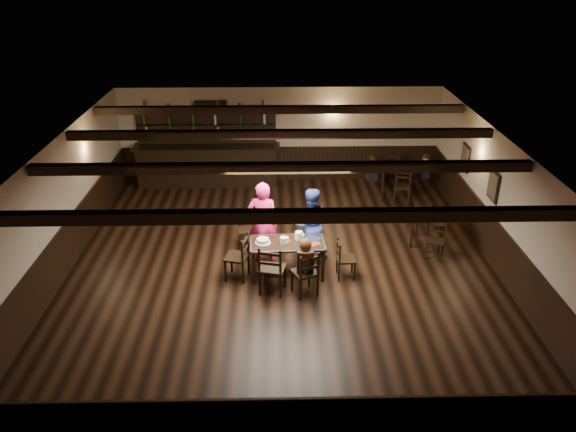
{
  "coord_description": "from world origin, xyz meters",
  "views": [
    {
      "loc": [
        -0.11,
        -10.34,
        6.09
      ],
      "look_at": [
        0.13,
        0.2,
        1.08
      ],
      "focal_mm": 35.0,
      "sensor_mm": 36.0,
      "label": 1
    }
  ],
  "objects_px": {
    "dining_table": "(287,246)",
    "chair_near_left": "(271,266)",
    "cake": "(263,241)",
    "woman_pink": "(263,223)",
    "chair_near_right": "(307,271)",
    "bar_counter": "(207,160)",
    "man_blue": "(310,224)"
  },
  "relations": [
    {
      "from": "chair_near_left",
      "to": "cake",
      "type": "xyz_separation_m",
      "value": [
        -0.17,
        0.68,
        0.19
      ]
    },
    {
      "from": "man_blue",
      "to": "cake",
      "type": "bearing_deg",
      "value": 27.95
    },
    {
      "from": "dining_table",
      "to": "woman_pink",
      "type": "xyz_separation_m",
      "value": [
        -0.5,
        0.6,
        0.24
      ]
    },
    {
      "from": "chair_near_right",
      "to": "woman_pink",
      "type": "distance_m",
      "value": 1.67
    },
    {
      "from": "chair_near_right",
      "to": "woman_pink",
      "type": "bearing_deg",
      "value": 121.76
    },
    {
      "from": "chair_near_right",
      "to": "cake",
      "type": "height_order",
      "value": "chair_near_right"
    },
    {
      "from": "chair_near_right",
      "to": "woman_pink",
      "type": "height_order",
      "value": "woman_pink"
    },
    {
      "from": "chair_near_left",
      "to": "chair_near_right",
      "type": "xyz_separation_m",
      "value": [
        0.68,
        -0.09,
        -0.05
      ]
    },
    {
      "from": "dining_table",
      "to": "cake",
      "type": "bearing_deg",
      "value": -177.69
    },
    {
      "from": "woman_pink",
      "to": "man_blue",
      "type": "distance_m",
      "value": 1.0
    },
    {
      "from": "chair_near_right",
      "to": "chair_near_left",
      "type": "bearing_deg",
      "value": 172.42
    },
    {
      "from": "cake",
      "to": "woman_pink",
      "type": "bearing_deg",
      "value": 90.55
    },
    {
      "from": "chair_near_right",
      "to": "bar_counter",
      "type": "relative_size",
      "value": 0.23
    },
    {
      "from": "dining_table",
      "to": "bar_counter",
      "type": "distance_m",
      "value": 5.5
    },
    {
      "from": "dining_table",
      "to": "chair_near_left",
      "type": "relative_size",
      "value": 1.49
    },
    {
      "from": "man_blue",
      "to": "bar_counter",
      "type": "distance_m",
      "value": 5.12
    },
    {
      "from": "bar_counter",
      "to": "dining_table",
      "type": "bearing_deg",
      "value": -66.95
    },
    {
      "from": "chair_near_right",
      "to": "bar_counter",
      "type": "xyz_separation_m",
      "value": [
        -2.51,
        5.86,
        0.17
      ]
    },
    {
      "from": "dining_table",
      "to": "bar_counter",
      "type": "relative_size",
      "value": 0.38
    },
    {
      "from": "bar_counter",
      "to": "cake",
      "type": "bearing_deg",
      "value": -71.91
    },
    {
      "from": "chair_near_left",
      "to": "chair_near_right",
      "type": "height_order",
      "value": "chair_near_left"
    },
    {
      "from": "man_blue",
      "to": "chair_near_right",
      "type": "bearing_deg",
      "value": 77.3
    },
    {
      "from": "chair_near_left",
      "to": "man_blue",
      "type": "bearing_deg",
      "value": 59.28
    },
    {
      "from": "bar_counter",
      "to": "woman_pink",
      "type": "bearing_deg",
      "value": -69.67
    },
    {
      "from": "chair_near_left",
      "to": "woman_pink",
      "type": "xyz_separation_m",
      "value": [
        -0.18,
        1.3,
        0.3
      ]
    },
    {
      "from": "woman_pink",
      "to": "bar_counter",
      "type": "distance_m",
      "value": 4.77
    },
    {
      "from": "dining_table",
      "to": "man_blue",
      "type": "xyz_separation_m",
      "value": [
        0.5,
        0.68,
        0.15
      ]
    },
    {
      "from": "chair_near_left",
      "to": "chair_near_right",
      "type": "relative_size",
      "value": 1.09
    },
    {
      "from": "woman_pink",
      "to": "man_blue",
      "type": "relative_size",
      "value": 1.11
    },
    {
      "from": "chair_near_left",
      "to": "man_blue",
      "type": "xyz_separation_m",
      "value": [
        0.82,
        1.38,
        0.21
      ]
    },
    {
      "from": "chair_near_left",
      "to": "woman_pink",
      "type": "distance_m",
      "value": 1.34
    },
    {
      "from": "dining_table",
      "to": "chair_near_left",
      "type": "bearing_deg",
      "value": -114.87
    }
  ]
}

